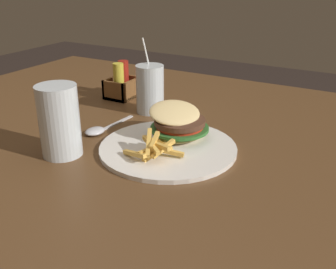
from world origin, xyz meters
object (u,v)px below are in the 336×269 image
Objects in this scene: meal_plate_near at (173,135)px; juice_glass at (150,91)px; spoon at (97,130)px; condiment_caddy at (122,85)px; beer_glass at (60,123)px.

juice_glass is (0.17, 0.17, 0.04)m from meal_plate_near.
spoon is at bearing 170.50° from juice_glass.
spoon is 0.30m from condiment_caddy.
spoon is (-0.20, 0.03, -0.05)m from juice_glass.
condiment_caddy reaches higher than meal_plate_near.
meal_plate_near is 0.24m from juice_glass.
meal_plate_near is 0.26m from beer_glass.
condiment_caddy reaches higher than spoon.
beer_glass reaches higher than spoon.
condiment_caddy is at bearing 53.12° from meal_plate_near.
beer_glass is (-0.16, 0.19, 0.05)m from meal_plate_near.
meal_plate_near is at bearing -49.09° from beer_glass.
juice_glass is at bearing -115.21° from condiment_caddy.
juice_glass reaches higher than meal_plate_near.
meal_plate_near is 1.52× the size of juice_glass.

